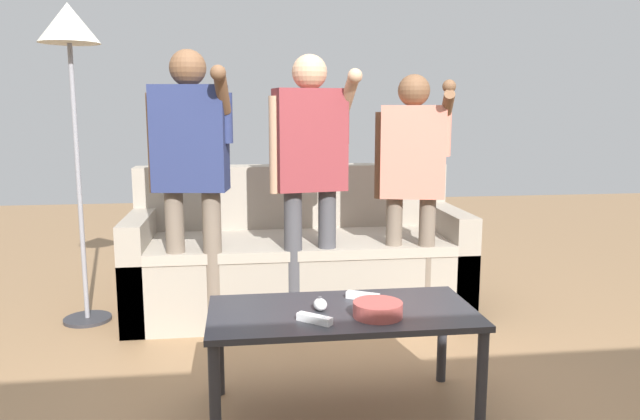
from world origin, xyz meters
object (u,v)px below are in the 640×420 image
player_center (310,161)px  game_remote_wand_near (363,296)px  snack_bowl (378,309)px  floor_lamp (70,48)px  couch (298,260)px  coffee_table (342,322)px  game_remote_wand_far (315,319)px  player_right (412,170)px  game_remote_nunchuk (320,304)px  player_left (191,160)px

player_center → game_remote_wand_near: bearing=-81.6°
snack_bowl → game_remote_wand_near: 0.23m
floor_lamp → player_center: size_ratio=1.19×
couch → coffee_table: couch is taller
couch → game_remote_wand_near: bearing=-82.8°
game_remote_wand_far → player_right: bearing=58.3°
couch → player_right: size_ratio=1.42×
snack_bowl → player_right: (0.45, 1.11, 0.44)m
game_remote_wand_near → couch: bearing=97.2°
couch → snack_bowl: 1.53m
player_right → game_remote_nunchuk: bearing=-123.6°
game_remote_wand_far → player_left: bearing=115.4°
couch → floor_lamp: (-1.29, -0.10, 1.30)m
game_remote_wand_near → player_right: bearing=62.4°
player_center → game_remote_nunchuk: bearing=-94.3°
coffee_table → game_remote_wand_near: game_remote_wand_near is taller
player_right → player_left: bearing=-179.3°
player_left → floor_lamp: bearing=154.8°
couch → player_left: bearing=-146.2°
game_remote_wand_near → player_left: bearing=131.9°
player_center → game_remote_wand_near: size_ratio=10.83×
snack_bowl → floor_lamp: floor_lamp is taller
floor_lamp → game_remote_wand_far: (1.21, -1.45, -1.14)m
couch → floor_lamp: bearing=-175.7°
snack_bowl → player_left: bearing=126.0°
coffee_table → snack_bowl: (0.13, -0.10, 0.08)m
game_remote_wand_near → game_remote_nunchuk: bearing=-150.1°
player_center → player_right: size_ratio=1.07×
couch → player_left: size_ratio=1.31×
snack_bowl → player_right: size_ratio=0.14×
snack_bowl → floor_lamp: bearing=136.1°
player_center → game_remote_wand_far: (-0.12, -1.14, -0.52)m
player_right → snack_bowl: bearing=-112.0°
game_remote_nunchuk → game_remote_wand_far: (-0.04, -0.15, -0.01)m
couch → player_center: size_ratio=1.33×
floor_lamp → game_remote_wand_near: 2.20m
couch → game_remote_wand_near: (0.16, -1.28, 0.16)m
player_center → snack_bowl: bearing=-82.6°
floor_lamp → game_remote_nunchuk: bearing=-46.2°
coffee_table → snack_bowl: bearing=-37.8°
game_remote_nunchuk → player_center: 1.12m
game_remote_nunchuk → player_right: 1.28m
snack_bowl → game_remote_wand_far: (-0.26, -0.04, -0.01)m
couch → game_remote_wand_far: couch is taller
coffee_table → player_right: 1.28m
couch → snack_bowl: (0.18, -1.51, 0.17)m
couch → game_remote_wand_near: couch is taller
coffee_table → game_remote_wand_far: bearing=-134.4°
player_center → player_right: (0.59, 0.01, -0.06)m
game_remote_wand_near → game_remote_wand_far: (-0.24, -0.26, -0.00)m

